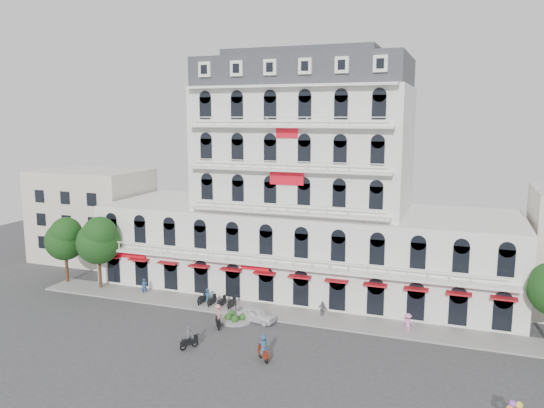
{
  "coord_description": "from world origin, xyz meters",
  "views": [
    {
      "loc": [
        16.33,
        -37.33,
        18.94
      ],
      "look_at": [
        -0.85,
        10.0,
        10.63
      ],
      "focal_mm": 35.0,
      "sensor_mm": 36.0,
      "label": 1
    }
  ],
  "objects_px": {
    "rider_west": "(189,339)",
    "rider_east": "(263,348)",
    "parked_car": "(256,314)",
    "rider_center": "(218,315)"
  },
  "relations": [
    {
      "from": "rider_east",
      "to": "rider_center",
      "type": "height_order",
      "value": "rider_center"
    },
    {
      "from": "rider_west",
      "to": "rider_east",
      "type": "bearing_deg",
      "value": -56.68
    },
    {
      "from": "parked_car",
      "to": "rider_east",
      "type": "relative_size",
      "value": 1.88
    },
    {
      "from": "rider_center",
      "to": "rider_east",
      "type": "bearing_deg",
      "value": 21.76
    },
    {
      "from": "rider_center",
      "to": "rider_west",
      "type": "bearing_deg",
      "value": -35.54
    },
    {
      "from": "rider_east",
      "to": "rider_center",
      "type": "xyz_separation_m",
      "value": [
        -6.19,
        4.68,
        0.13
      ]
    },
    {
      "from": "parked_car",
      "to": "rider_west",
      "type": "bearing_deg",
      "value": 167.64
    },
    {
      "from": "rider_west",
      "to": "rider_center",
      "type": "distance_m",
      "value": 4.77
    },
    {
      "from": "rider_center",
      "to": "parked_car",
      "type": "bearing_deg",
      "value": 104.58
    },
    {
      "from": "parked_car",
      "to": "rider_west",
      "type": "xyz_separation_m",
      "value": [
        -2.98,
        -7.42,
        0.14
      ]
    }
  ]
}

